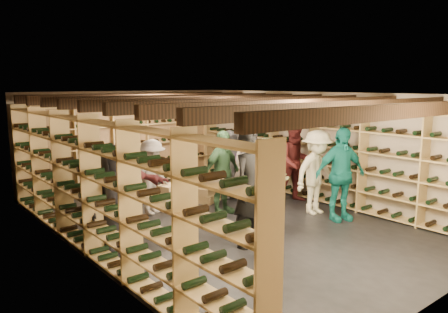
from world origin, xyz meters
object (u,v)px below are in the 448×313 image
crate_stack_left (208,191)px  person_1 (250,188)px  person_4 (340,174)px  person_11 (248,158)px  person_10 (222,173)px  crate_loose (239,186)px  person_0 (115,196)px  person_12 (230,164)px  person_9 (152,177)px  person_8 (296,162)px  person_7 (248,162)px  person_5 (131,188)px  person_3 (317,172)px  person_2 (270,183)px  crate_stack_right (171,196)px

crate_stack_left → person_1: 2.82m
person_4 → person_1: bearing=-162.8°
person_11 → person_10: bearing=-170.3°
crate_stack_left → crate_loose: crate_stack_left is taller
crate_stack_left → person_0: size_ratio=0.36×
person_11 → person_12: size_ratio=1.10×
person_0 → person_4: 4.17m
person_1 → person_9: size_ratio=1.26×
person_12 → person_4: bearing=-67.4°
person_10 → person_12: (0.95, 0.89, -0.06)m
person_8 → person_9: bearing=-177.7°
person_10 → person_11: size_ratio=0.98×
person_4 → person_7: size_ratio=0.99×
person_5 → person_4: bearing=-34.4°
person_1 → person_3: size_ratio=1.12×
person_3 → person_5: (-3.34, 1.42, -0.08)m
crate_loose → person_5: size_ratio=0.33×
person_8 → person_0: bearing=-154.7°
person_0 → person_2: person_0 is taller
person_3 → person_5: size_ratio=1.10×
crate_stack_left → person_5: size_ratio=0.39×
person_8 → person_12: (-0.88, 1.20, -0.12)m
person_2 → person_7: bearing=69.0°
person_3 → person_0: bearing=170.8°
crate_stack_right → person_5: size_ratio=0.38×
person_10 → person_12: 1.30m
person_9 → person_12: size_ratio=0.97×
crate_stack_left → person_2: person_2 is taller
person_0 → person_7: person_7 is taller
person_0 → crate_stack_left: bearing=28.3°
person_2 → person_8: size_ratio=0.92×
person_5 → crate_stack_right: bearing=25.5°
person_1 → person_4: (2.23, -0.08, -0.05)m
person_4 → person_8: bearing=95.7°
person_11 → person_8: bearing=-95.7°
person_2 → person_10: 1.22m
crate_loose → person_0: size_ratio=0.30×
person_8 → person_1: bearing=-128.0°
person_10 → person_11: (1.50, 0.89, 0.01)m
person_12 → person_7: bearing=-73.9°
person_4 → person_10: size_ratio=1.06×
person_0 → person_7: size_ratio=0.93×
crate_loose → person_7: person_7 is taller
person_9 → person_0: bearing=-162.9°
crate_stack_right → person_0: 2.35m
person_12 → person_10: bearing=-125.8°
person_10 → person_12: bearing=32.6°
crate_stack_left → crate_stack_right: same height
person_1 → crate_loose: bearing=39.6°
person_3 → person_9: bearing=143.6°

